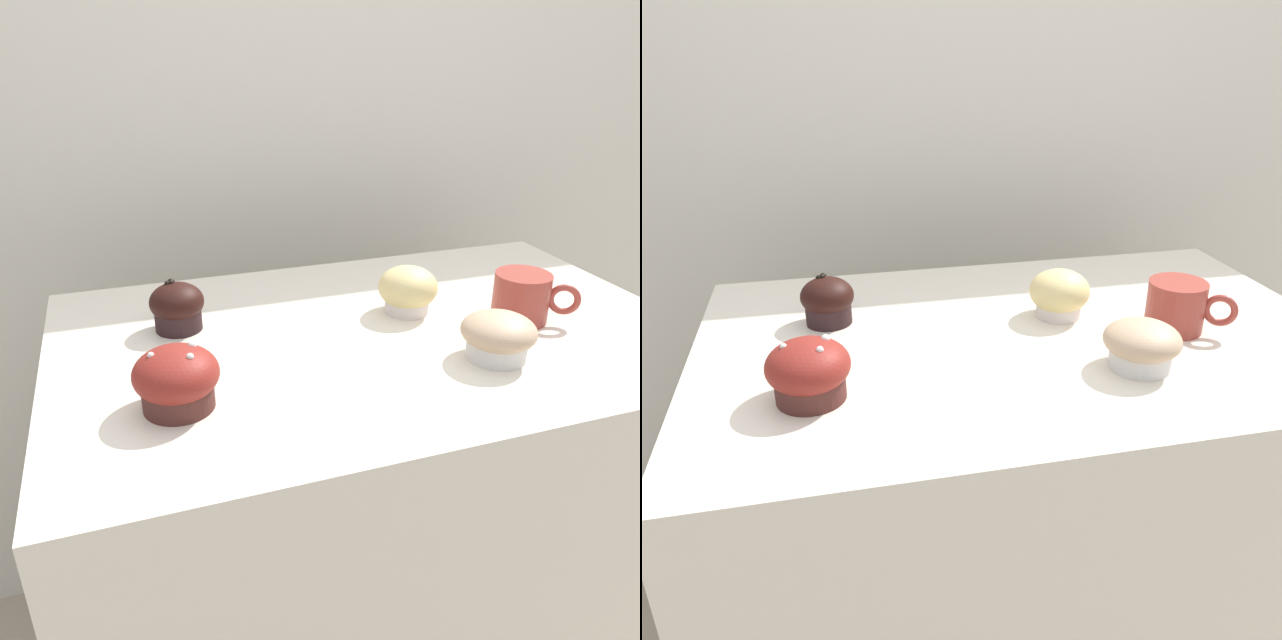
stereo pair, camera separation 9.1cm
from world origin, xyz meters
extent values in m
cube|color=beige|center=(0.00, 0.60, 0.90)|extent=(3.20, 0.10, 1.80)
cube|color=silver|center=(0.00, 0.00, 0.45)|extent=(1.00, 0.64, 0.90)
cylinder|color=silver|center=(0.08, 0.05, 0.92)|extent=(0.07, 0.07, 0.04)
ellipsoid|color=#DEC67D|center=(0.08, 0.05, 0.95)|extent=(0.10, 0.10, 0.07)
cylinder|color=silver|center=(0.13, -0.14, 0.92)|extent=(0.09, 0.09, 0.04)
ellipsoid|color=tan|center=(0.13, -0.14, 0.94)|extent=(0.11, 0.11, 0.05)
cylinder|color=black|center=(-0.30, 0.10, 0.92)|extent=(0.07, 0.07, 0.05)
ellipsoid|color=black|center=(-0.30, 0.10, 0.95)|extent=(0.08, 0.08, 0.06)
sphere|color=black|center=(-0.31, 0.11, 0.98)|extent=(0.01, 0.01, 0.01)
sphere|color=black|center=(-0.30, 0.11, 0.98)|extent=(0.01, 0.01, 0.01)
sphere|color=black|center=(-0.30, 0.13, 0.97)|extent=(0.01, 0.01, 0.01)
cylinder|color=#4C2520|center=(-0.32, -0.13, 0.93)|extent=(0.09, 0.09, 0.05)
ellipsoid|color=maroon|center=(-0.32, -0.13, 0.95)|extent=(0.11, 0.11, 0.07)
sphere|color=white|center=(-0.31, -0.15, 0.98)|extent=(0.01, 0.01, 0.01)
sphere|color=white|center=(-0.30, -0.11, 0.98)|extent=(0.01, 0.01, 0.01)
sphere|color=white|center=(-0.35, -0.13, 0.98)|extent=(0.01, 0.01, 0.01)
cylinder|color=#99382D|center=(0.24, -0.04, 0.94)|extent=(0.09, 0.09, 0.08)
torus|color=#99382D|center=(0.29, -0.08, 0.94)|extent=(0.05, 0.04, 0.05)
cylinder|color=black|center=(0.24, -0.04, 0.98)|extent=(0.08, 0.08, 0.01)
camera|label=1|loc=(-0.37, -0.82, 1.33)|focal=35.00mm
camera|label=2|loc=(-0.28, -0.84, 1.33)|focal=35.00mm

